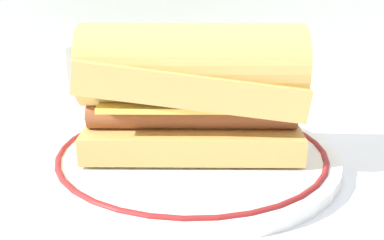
# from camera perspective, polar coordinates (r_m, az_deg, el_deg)

# --- Properties ---
(ground_plane) EXTENTS (1.50, 1.50, 0.00)m
(ground_plane) POSITION_cam_1_polar(r_m,az_deg,el_deg) (0.49, 0.59, -4.29)
(ground_plane) COLOR white
(plate) EXTENTS (0.29, 0.29, 0.01)m
(plate) POSITION_cam_1_polar(r_m,az_deg,el_deg) (0.47, 0.00, -4.28)
(plate) COLOR white
(plate) RESTS_ON ground_plane
(sausage_sandwich) EXTENTS (0.22, 0.12, 0.12)m
(sausage_sandwich) POSITION_cam_1_polar(r_m,az_deg,el_deg) (0.45, 0.00, 4.02)
(sausage_sandwich) COLOR tan
(sausage_sandwich) RESTS_ON plate
(drinking_glass) EXTENTS (0.06, 0.06, 0.09)m
(drinking_glass) POSITION_cam_1_polar(r_m,az_deg,el_deg) (0.63, -14.58, 4.30)
(drinking_glass) COLOR silver
(drinking_glass) RESTS_ON ground_plane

